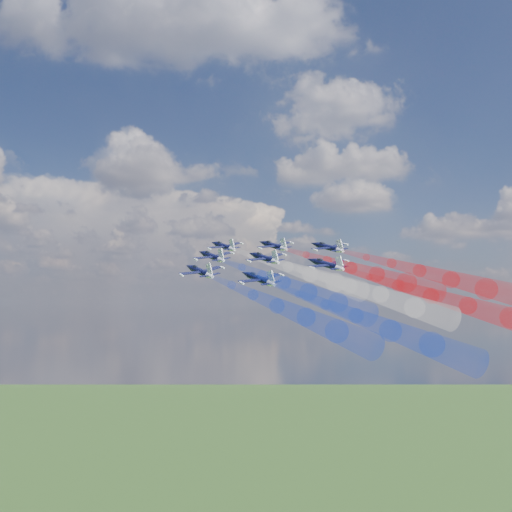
# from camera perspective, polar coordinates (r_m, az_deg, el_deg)

# --- Properties ---
(jet_lead) EXTENTS (16.59, 17.51, 8.87)m
(jet_lead) POSITION_cam_1_polar(r_m,az_deg,el_deg) (157.19, -3.31, 1.00)
(jet_lead) COLOR black
(trail_lead) EXTENTS (31.12, 43.38, 17.32)m
(trail_lead) POSITION_cam_1_polar(r_m,az_deg,el_deg) (131.89, 3.32, -1.17)
(trail_lead) COLOR white
(jet_inner_left) EXTENTS (16.59, 17.51, 8.87)m
(jet_inner_left) POSITION_cam_1_polar(r_m,az_deg,el_deg) (140.35, -4.49, -0.04)
(jet_inner_left) COLOR black
(trail_inner_left) EXTENTS (31.12, 43.38, 17.32)m
(trail_inner_left) POSITION_cam_1_polar(r_m,az_deg,el_deg) (114.93, 2.86, -2.77)
(trail_inner_left) COLOR blue
(jet_inner_right) EXTENTS (16.59, 17.51, 8.87)m
(jet_inner_right) POSITION_cam_1_polar(r_m,az_deg,el_deg) (152.35, 1.82, 1.06)
(jet_inner_right) COLOR black
(trail_inner_right) EXTENTS (31.12, 43.38, 17.32)m
(trail_inner_right) POSITION_cam_1_polar(r_m,az_deg,el_deg) (128.82, 9.63, -1.18)
(trail_inner_right) COLOR red
(jet_outer_left) EXTENTS (16.59, 17.51, 8.87)m
(jet_outer_left) POSITION_cam_1_polar(r_m,az_deg,el_deg) (128.21, -5.72, -1.57)
(jet_outer_left) COLOR black
(trail_outer_left) EXTENTS (31.12, 43.38, 17.32)m
(trail_outer_left) POSITION_cam_1_polar(r_m,az_deg,el_deg) (102.73, 2.21, -5.02)
(trail_outer_left) COLOR blue
(jet_center_third) EXTENTS (16.59, 17.51, 8.87)m
(jet_center_third) POSITION_cam_1_polar(r_m,az_deg,el_deg) (137.02, 0.87, -0.21)
(jet_center_third) COLOR black
(trail_center_third) EXTENTS (31.12, 43.38, 17.32)m
(trail_center_third) POSITION_cam_1_polar(r_m,az_deg,el_deg) (113.47, 9.55, -3.01)
(trail_center_third) COLOR white
(jet_outer_right) EXTENTS (16.59, 17.51, 8.87)m
(jet_outer_right) POSITION_cam_1_polar(r_m,az_deg,el_deg) (147.69, 7.35, 0.88)
(jet_outer_right) COLOR black
(trail_outer_right) EXTENTS (31.12, 43.38, 17.32)m
(trail_outer_right) POSITION_cam_1_polar(r_m,az_deg,el_deg) (126.35, 16.37, -1.44)
(trail_outer_right) COLOR red
(jet_rear_left) EXTENTS (16.59, 17.51, 8.87)m
(jet_rear_left) POSITION_cam_1_polar(r_m,az_deg,el_deg) (122.75, 0.33, -2.35)
(jet_rear_left) COLOR black
(trail_rear_left) EXTENTS (31.12, 43.38, 17.32)m
(trail_rear_left) POSITION_cam_1_polar(r_m,az_deg,el_deg) (99.48, 10.14, -6.05)
(trail_rear_left) COLOR blue
(jet_rear_right) EXTENTS (16.59, 17.51, 8.87)m
(jet_rear_right) POSITION_cam_1_polar(r_m,az_deg,el_deg) (132.27, 7.19, -0.86)
(jet_rear_right) COLOR black
(trail_rear_right) EXTENTS (31.12, 43.38, 17.32)m
(trail_rear_right) POSITION_cam_1_polar(r_m,az_deg,el_deg) (111.29, 17.43, -3.83)
(trail_rear_right) COLOR red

